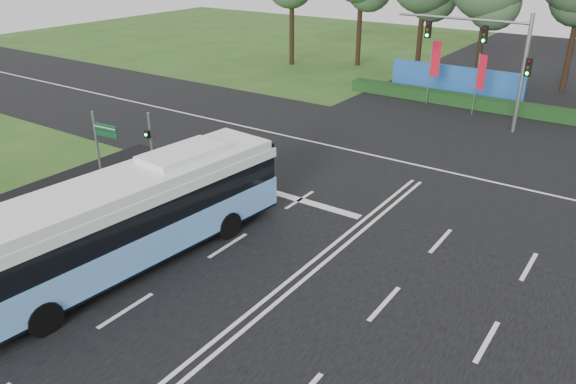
# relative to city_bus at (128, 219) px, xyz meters

# --- Properties ---
(ground) EXTENTS (120.00, 120.00, 0.00)m
(ground) POSITION_rel_city_bus_xyz_m (5.27, 2.94, -1.85)
(ground) COLOR #27521B
(ground) RESTS_ON ground
(road_main) EXTENTS (20.00, 120.00, 0.04)m
(road_main) POSITION_rel_city_bus_xyz_m (5.27, 2.94, -1.83)
(road_main) COLOR black
(road_main) RESTS_ON ground
(road_cross) EXTENTS (120.00, 14.00, 0.05)m
(road_cross) POSITION_rel_city_bus_xyz_m (5.27, 14.94, -1.82)
(road_cross) COLOR black
(road_cross) RESTS_ON ground
(bike_path) EXTENTS (5.00, 18.00, 0.06)m
(bike_path) POSITION_rel_city_bus_xyz_m (-7.23, -0.06, -1.82)
(bike_path) COLOR black
(bike_path) RESTS_ON ground
(kerb_strip) EXTENTS (0.25, 18.00, 0.12)m
(kerb_strip) POSITION_rel_city_bus_xyz_m (-4.83, -0.06, -1.79)
(kerb_strip) COLOR gray
(kerb_strip) RESTS_ON ground
(city_bus) EXTENTS (3.79, 12.97, 3.67)m
(city_bus) POSITION_rel_city_bus_xyz_m (0.00, 0.00, 0.00)
(city_bus) COLOR #69A9F3
(city_bus) RESTS_ON ground
(pedestrian_signal) EXTENTS (0.29, 0.41, 3.27)m
(pedestrian_signal) POSITION_rel_city_bus_xyz_m (-5.56, 6.18, -0.06)
(pedestrian_signal) COLOR gray
(pedestrian_signal) RESTS_ON ground
(street_sign) EXTENTS (1.45, 0.19, 3.72)m
(street_sign) POSITION_rel_city_bus_xyz_m (-6.27, 3.93, 0.52)
(street_sign) COLOR gray
(street_sign) RESTS_ON ground
(banner_flag_left) EXTENTS (0.65, 0.23, 4.51)m
(banner_flag_left) POSITION_rel_city_bus_xyz_m (0.72, 26.56, 1.09)
(banner_flag_left) COLOR gray
(banner_flag_left) RESTS_ON ground
(banner_flag_mid) EXTENTS (0.60, 0.20, 4.14)m
(banner_flag_mid) POSITION_rel_city_bus_xyz_m (4.26, 25.50, 0.87)
(banner_flag_mid) COLOR gray
(banner_flag_mid) RESTS_ON ground
(traffic_light_gantry) EXTENTS (8.41, 0.28, 7.00)m
(traffic_light_gantry) POSITION_rel_city_bus_xyz_m (5.47, 23.44, 2.82)
(traffic_light_gantry) COLOR gray
(traffic_light_gantry) RESTS_ON ground
(hedge) EXTENTS (22.00, 1.20, 0.80)m
(hedge) POSITION_rel_city_bus_xyz_m (5.27, 27.44, -1.45)
(hedge) COLOR #133412
(hedge) RESTS_ON ground
(blue_hoarding) EXTENTS (10.00, 0.30, 2.20)m
(blue_hoarding) POSITION_rel_city_bus_xyz_m (1.27, 29.94, -0.75)
(blue_hoarding) COLOR #1E54A5
(blue_hoarding) RESTS_ON ground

